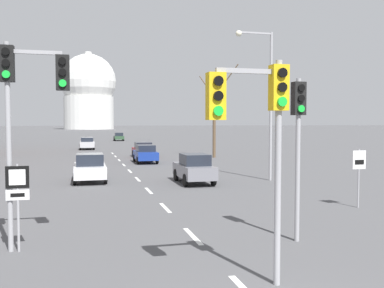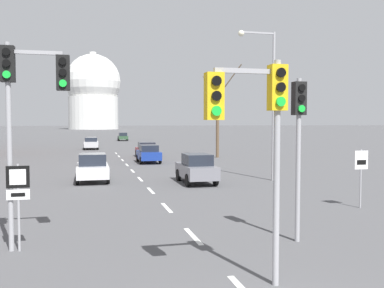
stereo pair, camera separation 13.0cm
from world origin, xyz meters
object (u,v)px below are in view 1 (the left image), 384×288
(traffic_signal_near_right, at_px, (298,128))
(sedan_far_left, at_px, (194,168))
(sedan_near_left, at_px, (143,150))
(sedan_mid_centre, at_px, (119,137))
(traffic_signal_centre_tall, at_px, (257,116))
(street_lamp_right, at_px, (265,90))
(sedan_distant_centre, at_px, (90,168))
(speed_limit_sign, at_px, (359,168))
(sedan_far_right, at_px, (87,143))
(route_sign_post, at_px, (18,192))
(traffic_signal_near_left, at_px, (26,94))
(sedan_near_right, at_px, (145,154))

(traffic_signal_near_right, relative_size, sedan_far_left, 1.22)
(sedan_near_left, xyz_separation_m, sedan_mid_centre, (0.75, 38.21, 0.01))
(sedan_mid_centre, bearing_deg, traffic_signal_centre_tall, -92.42)
(street_lamp_right, relative_size, sedan_distant_centre, 2.31)
(sedan_distant_centre, bearing_deg, street_lamp_right, -11.62)
(speed_limit_sign, distance_m, sedan_far_right, 42.40)
(street_lamp_right, distance_m, sedan_mid_centre, 57.33)
(sedan_far_left, bearing_deg, route_sign_post, -124.80)
(traffic_signal_near_left, height_order, sedan_distant_centre, traffic_signal_near_left)
(traffic_signal_centre_tall, xyz_separation_m, route_sign_post, (-5.25, 3.89, -2.02))
(sedan_near_right, relative_size, sedan_mid_centre, 0.98)
(traffic_signal_near_left, relative_size, sedan_far_right, 1.32)
(sedan_mid_centre, height_order, sedan_far_right, sedan_far_right)
(speed_limit_sign, height_order, sedan_mid_centre, speed_limit_sign)
(traffic_signal_near_right, height_order, street_lamp_right, street_lamp_right)
(sedan_distant_centre, bearing_deg, sedan_near_right, 65.83)
(traffic_signal_near_right, relative_size, sedan_near_right, 1.22)
(route_sign_post, height_order, sedan_distant_centre, route_sign_post)
(traffic_signal_near_left, height_order, route_sign_post, traffic_signal_near_left)
(traffic_signal_centre_tall, distance_m, sedan_near_left, 34.27)
(sedan_near_left, bearing_deg, sedan_mid_centre, 88.87)
(traffic_signal_near_right, xyz_separation_m, sedan_far_right, (-5.51, 44.96, -2.54))
(street_lamp_right, bearing_deg, sedan_far_right, 106.94)
(traffic_signal_near_right, relative_size, sedan_mid_centre, 1.19)
(route_sign_post, xyz_separation_m, street_lamp_right, (12.23, 11.39, 3.77))
(route_sign_post, relative_size, sedan_near_right, 0.61)
(traffic_signal_centre_tall, height_order, sedan_far_right, traffic_signal_centre_tall)
(sedan_distant_centre, bearing_deg, traffic_signal_near_right, -68.43)
(sedan_far_left, bearing_deg, traffic_signal_centre_tall, -99.85)
(sedan_near_left, relative_size, sedan_mid_centre, 1.02)
(traffic_signal_near_left, bearing_deg, sedan_distant_centre, 82.15)
(traffic_signal_near_left, xyz_separation_m, route_sign_post, (-0.26, -0.08, -2.65))
(sedan_far_left, bearing_deg, sedan_far_right, 99.73)
(sedan_mid_centre, relative_size, sedan_far_left, 1.03)
(sedan_far_right, bearing_deg, street_lamp_right, -73.06)
(route_sign_post, bearing_deg, sedan_distant_centre, 81.11)
(traffic_signal_near_left, distance_m, traffic_signal_near_right, 7.66)
(traffic_signal_centre_tall, distance_m, route_sign_post, 6.84)
(sedan_mid_centre, distance_m, sedan_far_left, 57.04)
(speed_limit_sign, xyz_separation_m, sedan_mid_centre, (-4.33, 65.48, -0.86))
(sedan_near_left, relative_size, sedan_far_left, 1.04)
(street_lamp_right, xyz_separation_m, sedan_near_left, (-4.68, 18.80, -4.63))
(speed_limit_sign, height_order, sedan_far_left, speed_limit_sign)
(sedan_near_right, bearing_deg, sedan_far_right, 103.23)
(sedan_near_left, distance_m, sedan_far_left, 18.83)
(sedan_near_right, height_order, sedan_far_left, sedan_far_left)
(traffic_signal_centre_tall, bearing_deg, route_sign_post, 143.43)
(traffic_signal_near_right, relative_size, speed_limit_sign, 1.99)
(traffic_signal_near_left, xyz_separation_m, sedan_distant_centre, (1.84, 13.39, -3.44))
(sedan_mid_centre, distance_m, sedan_distant_centre, 55.27)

